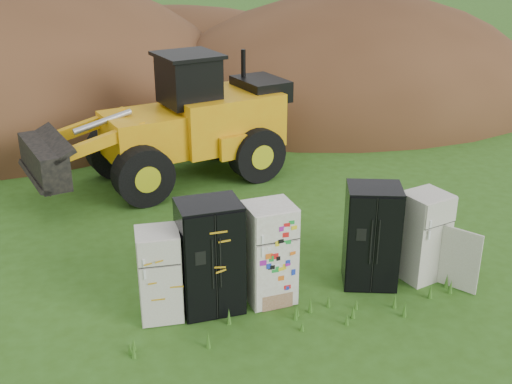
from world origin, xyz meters
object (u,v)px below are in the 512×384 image
(wheel_loader, at_px, (160,122))
(fridge_black_right, at_px, (372,236))
(fridge_black_side, at_px, (210,257))
(fridge_sticker, at_px, (269,253))
(fridge_leftmost, at_px, (159,274))
(fridge_open_door, at_px, (423,236))

(wheel_loader, bearing_deg, fridge_black_right, -78.28)
(fridge_black_side, bearing_deg, fridge_sticker, -1.77)
(fridge_leftmost, distance_m, fridge_open_door, 4.78)
(fridge_sticker, distance_m, wheel_loader, 6.08)
(fridge_black_side, xyz_separation_m, fridge_sticker, (1.03, 0.00, -0.08))
(fridge_sticker, relative_size, fridge_black_right, 0.95)
(fridge_sticker, height_order, wheel_loader, wheel_loader)
(fridge_sticker, xyz_separation_m, wheel_loader, (-0.98, 5.96, 0.70))
(fridge_black_side, xyz_separation_m, fridge_open_door, (3.93, -0.03, -0.14))
(fridge_black_side, height_order, fridge_black_right, fridge_black_side)
(fridge_open_door, bearing_deg, wheel_loader, 108.06)
(fridge_leftmost, relative_size, fridge_black_side, 0.80)
(wheel_loader, bearing_deg, fridge_sticker, -94.90)
(fridge_black_right, bearing_deg, fridge_leftmost, -160.10)
(fridge_leftmost, distance_m, fridge_black_right, 3.79)
(fridge_black_side, distance_m, fridge_sticker, 1.03)
(wheel_loader, bearing_deg, fridge_black_side, -104.71)
(fridge_black_right, distance_m, fridge_open_door, 1.00)
(fridge_open_door, distance_m, wheel_loader, 7.18)
(fridge_leftmost, height_order, fridge_black_right, fridge_black_right)
(fridge_black_side, bearing_deg, fridge_open_door, -2.39)
(fridge_leftmost, relative_size, fridge_black_right, 0.83)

